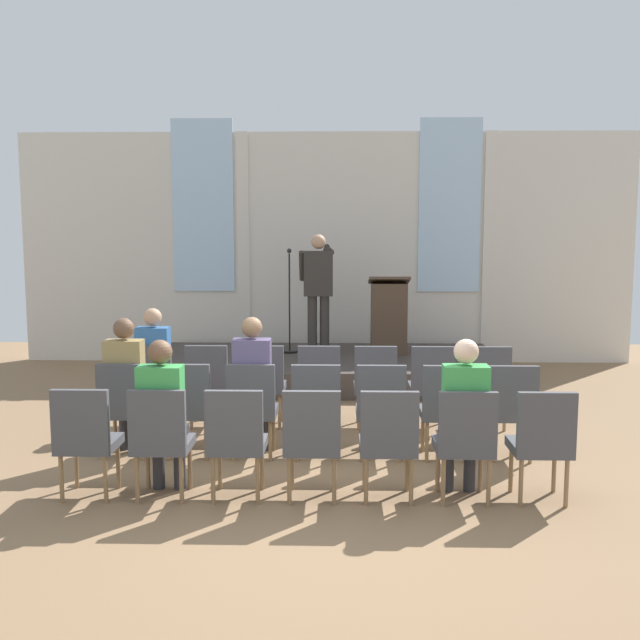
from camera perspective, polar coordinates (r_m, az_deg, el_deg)
The scene contains 32 objects.
ground_plane at distance 6.21m, azimuth -0.60°, elevation -13.73°, with size 16.41×16.41×0.00m, color #846647.
rear_partition at distance 12.11m, azimuth 0.55°, elevation 5.72°, with size 9.98×0.14×3.95m.
stage_platform at distance 10.74m, azimuth 0.30°, elevation -3.77°, with size 5.07×2.53×0.35m, color #3F3833.
speaker at distance 10.77m, azimuth -0.13°, elevation 2.72°, with size 0.52×0.69×1.76m.
mic_stand at distance 11.04m, azimuth -2.36°, elevation -0.78°, with size 0.28×0.28×1.55m.
lectern at distance 10.93m, azimuth 5.34°, elevation 0.27°, with size 0.60×0.48×1.16m.
chair_r0_c0 at distance 8.41m, azimuth -12.77°, elevation -4.53°, with size 0.46×0.44×0.94m.
audience_r0_c0 at distance 8.45m, azimuth -12.67°, elevation -3.07°, with size 0.36×0.39×1.33m.
chair_r0_c1 at distance 8.29m, azimuth -8.62°, elevation -4.61°, with size 0.46×0.44×0.94m.
chair_r0_c2 at distance 8.20m, azimuth -4.37°, elevation -4.68°, with size 0.46×0.44×0.94m.
chair_r0_c3 at distance 8.16m, azimuth -0.06°, elevation -4.71°, with size 0.46×0.44×0.94m.
chair_r0_c4 at distance 8.17m, azimuth 4.28°, elevation -4.72°, with size 0.46×0.44×0.94m.
chair_r0_c5 at distance 8.22m, azimuth 8.58°, elevation -4.70°, with size 0.46×0.44×0.94m.
chair_r0_c6 at distance 8.32m, azimuth 12.80°, elevation -4.66°, with size 0.46×0.44×0.94m.
chair_r1_c0 at distance 7.38m, azimuth -14.87°, elevation -6.25°, with size 0.46×0.44×0.94m.
audience_r1_c0 at distance 7.41m, azimuth -14.75°, elevation -4.48°, with size 0.36×0.39×1.36m.
chair_r1_c1 at distance 7.23m, azimuth -10.15°, elevation -6.39°, with size 0.46×0.44×0.94m.
chair_r1_c2 at distance 7.13m, azimuth -5.27°, elevation -6.49°, with size 0.46×0.44×0.94m.
audience_r1_c2 at distance 7.16m, azimuth -5.22°, elevation -4.61°, with size 0.36×0.39×1.37m.
chair_r1_c3 at distance 7.09m, azimuth -0.29°, elevation -6.55°, with size 0.46×0.44×0.94m.
chair_r1_c4 at distance 7.10m, azimuth 4.71°, elevation -6.56°, with size 0.46×0.44×0.94m.
chair_r1_c5 at distance 7.16m, azimuth 9.67°, elevation -6.52°, with size 0.46×0.44×0.94m.
chair_r1_c6 at distance 7.27m, azimuth 14.51°, elevation -6.43°, with size 0.46×0.44×0.94m.
chair_r2_c0 at distance 6.36m, azimuth -17.67°, elevation -8.50°, with size 0.46×0.44×0.94m.
chair_r2_c1 at distance 6.19m, azimuth -12.21°, elevation -8.76°, with size 0.46×0.44×0.94m.
audience_r2_c1 at distance 6.22m, azimuth -12.08°, elevation -6.81°, with size 0.36×0.39×1.32m.
chair_r2_c2 at distance 6.08m, azimuth -6.49°, elevation -8.94°, with size 0.46×0.44×0.94m.
chair_r2_c3 at distance 6.02m, azimuth -0.61°, elevation -9.04°, with size 0.46×0.44×0.94m.
chair_r2_c4 at distance 6.03m, azimuth 5.31°, elevation -9.04°, with size 0.46×0.44×0.94m.
chair_r2_c5 at distance 6.11m, azimuth 11.15°, elevation -8.95°, with size 0.46×0.44×0.94m.
audience_r2_c5 at distance 6.13m, azimuth 11.07°, elevation -6.91°, with size 0.36×0.39×1.33m.
chair_r2_c6 at distance 6.24m, azimuth 16.80°, elevation -8.78°, with size 0.46×0.44×0.94m.
Camera 1 is at (0.21, -5.80, 2.22)m, focal length 41.38 mm.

